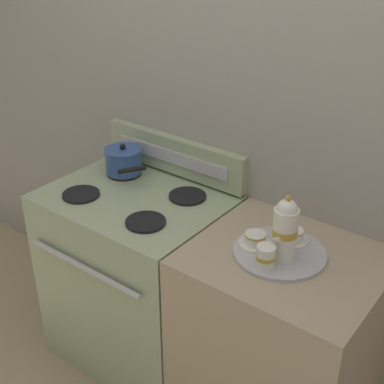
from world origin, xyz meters
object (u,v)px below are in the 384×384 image
(saucepan, at_px, (124,160))
(teapot, at_px, (285,229))
(teacup_left, at_px, (292,235))
(creamer_jug, at_px, (266,257))
(teacup_right, at_px, (255,239))
(serving_tray, at_px, (280,252))
(stove, at_px, (139,278))

(saucepan, distance_m, teapot, 0.96)
(teapot, bearing_deg, saucepan, 170.27)
(teacup_left, distance_m, creamer_jug, 0.21)
(saucepan, height_order, teacup_right, saucepan)
(teacup_left, relative_size, creamer_jug, 1.48)
(serving_tray, relative_size, creamer_jug, 4.11)
(teacup_right, bearing_deg, creamer_jug, -44.26)
(serving_tray, xyz_separation_m, teapot, (0.02, -0.03, 0.13))
(saucepan, xyz_separation_m, creamer_jug, (0.92, -0.25, -0.02))
(stove, distance_m, serving_tray, 0.86)
(stove, height_order, creamer_jug, creamer_jug)
(creamer_jug, bearing_deg, teacup_right, 135.74)
(stove, bearing_deg, teacup_left, 7.32)
(saucepan, distance_m, teacup_right, 0.83)
(stove, distance_m, teacup_right, 0.80)
(teacup_left, bearing_deg, creamer_jug, -88.71)
(stove, bearing_deg, saucepan, 144.28)
(saucepan, bearing_deg, serving_tray, -8.21)
(saucepan, height_order, serving_tray, saucepan)
(saucepan, relative_size, teacup_right, 2.08)
(saucepan, height_order, creamer_jug, saucepan)
(saucepan, relative_size, creamer_jug, 3.09)
(stove, distance_m, creamer_jug, 0.90)
(creamer_jug, bearing_deg, serving_tray, 92.59)
(serving_tray, relative_size, teapot, 1.36)
(stove, height_order, saucepan, saucepan)
(saucepan, xyz_separation_m, serving_tray, (0.92, -0.13, -0.06))
(creamer_jug, bearing_deg, saucepan, 164.82)
(teacup_left, relative_size, teacup_right, 1.00)
(stove, height_order, teacup_right, teacup_right)
(teapot, relative_size, teacup_right, 2.04)
(teapot, xyz_separation_m, teacup_left, (-0.02, 0.12, -0.10))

